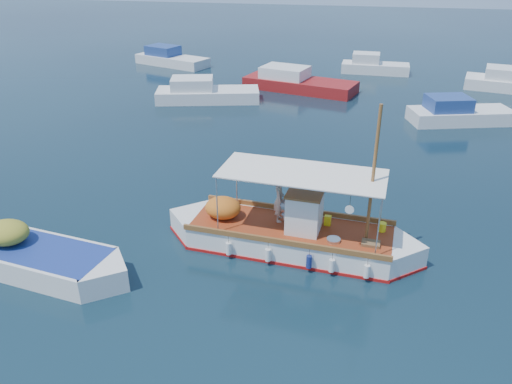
# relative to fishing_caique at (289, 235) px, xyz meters

# --- Properties ---
(ground) EXTENTS (160.00, 160.00, 0.00)m
(ground) POSITION_rel_fishing_caique_xyz_m (-0.22, 0.73, -0.49)
(ground) COLOR black
(ground) RESTS_ON ground
(fishing_caique) EXTENTS (9.12, 3.05, 5.58)m
(fishing_caique) POSITION_rel_fishing_caique_xyz_m (0.00, 0.00, 0.00)
(fishing_caique) COLOR white
(fishing_caique) RESTS_ON ground
(dinghy) EXTENTS (7.20, 2.78, 1.78)m
(dinghy) POSITION_rel_fishing_caique_xyz_m (-8.03, -3.01, -0.12)
(dinghy) COLOR white
(dinghy) RESTS_ON ground
(bg_boat_nw) EXTENTS (7.28, 4.08, 1.80)m
(bg_boat_nw) POSITION_rel_fishing_caique_xyz_m (-8.47, 17.12, 0.00)
(bg_boat_nw) COLOR silver
(bg_boat_nw) RESTS_ON ground
(bg_boat_n) EXTENTS (8.59, 4.79, 1.80)m
(bg_boat_n) POSITION_rel_fishing_caique_xyz_m (-2.75, 21.40, 0.00)
(bg_boat_n) COLOR maroon
(bg_boat_n) RESTS_ON ground
(bg_boat_ne) EXTENTS (6.37, 3.85, 1.80)m
(bg_boat_ne) POSITION_rel_fishing_caique_xyz_m (7.73, 15.87, 0.00)
(bg_boat_ne) COLOR silver
(bg_boat_ne) RESTS_ON ground
(bg_boat_far_w) EXTENTS (7.17, 4.51, 1.80)m
(bg_boat_far_w) POSITION_rel_fishing_caique_xyz_m (-14.94, 27.54, 0.00)
(bg_boat_far_w) COLOR silver
(bg_boat_far_w) RESTS_ON ground
(bg_boat_far_n) EXTENTS (5.48, 2.12, 1.80)m
(bg_boat_far_n) POSITION_rel_fishing_caique_xyz_m (2.71, 28.17, 0.00)
(bg_boat_far_n) COLOR silver
(bg_boat_far_n) RESTS_ON ground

